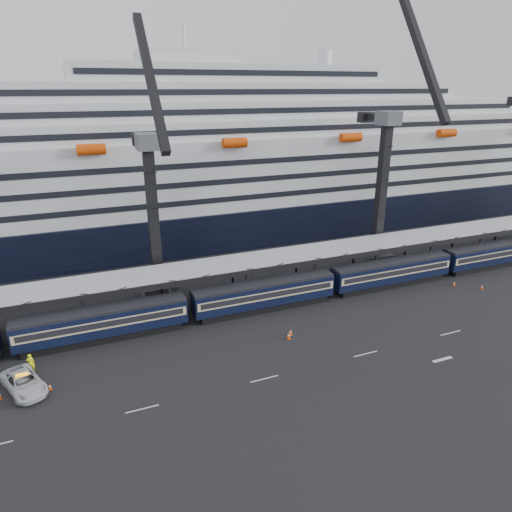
{
  "coord_description": "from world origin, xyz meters",
  "views": [
    {
      "loc": [
        -29.18,
        -39.15,
        27.38
      ],
      "look_at": [
        -9.2,
        10.0,
        7.58
      ],
      "focal_mm": 32.0,
      "sensor_mm": 36.0,
      "label": 1
    }
  ],
  "objects": [
    {
      "name": "pickup_truck",
      "position": [
        -35.97,
        2.98,
        0.86
      ],
      "size": [
        4.93,
        6.78,
        1.71
      ],
      "primitive_type": "imported",
      "rotation": [
        0.0,
        0.0,
        0.38
      ],
      "color": "silver",
      "rests_on": "ground"
    },
    {
      "name": "traffic_cone_d",
      "position": [
        -7.8,
        2.71,
        0.39
      ],
      "size": [
        0.4,
        0.4,
        0.79
      ],
      "color": "#E14207",
      "rests_on": "ground"
    },
    {
      "name": "traffic_cone_c",
      "position": [
        -8.36,
        2.03,
        0.42
      ],
      "size": [
        0.43,
        0.43,
        0.86
      ],
      "color": "#E14207",
      "rests_on": "ground"
    },
    {
      "name": "canopy",
      "position": [
        0.0,
        14.0,
        5.25
      ],
      "size": [
        130.0,
        6.25,
        5.53
      ],
      "color": "#9EA0A6",
      "rests_on": "ground"
    },
    {
      "name": "ground",
      "position": [
        0.0,
        0.0,
        0.0
      ],
      "size": [
        260.0,
        260.0,
        0.0
      ],
      "primitive_type": "plane",
      "color": "black",
      "rests_on": "ground"
    },
    {
      "name": "crane_dark_mid",
      "position": [
        15.0,
        17.59,
        13.36
      ],
      "size": [
        4.5,
        18.24,
        39.64
      ],
      "color": "#4B4D53",
      "rests_on": "ground"
    },
    {
      "name": "traffic_cone_f",
      "position": [
        23.4,
        3.96,
        0.35
      ],
      "size": [
        0.35,
        0.35,
        0.7
      ],
      "color": "#E14207",
      "rests_on": "ground"
    },
    {
      "name": "traffic_cone_a",
      "position": [
        -33.76,
        2.2,
        0.33
      ],
      "size": [
        0.34,
        0.34,
        0.67
      ],
      "color": "#E14207",
      "rests_on": "ground"
    },
    {
      "name": "crane_dark_near",
      "position": [
        -20.0,
        18.59,
        11.93
      ],
      "size": [
        4.5,
        17.75,
        35.08
      ],
      "color": "#4B4D53",
      "rests_on": "ground"
    },
    {
      "name": "train",
      "position": [
        -4.65,
        10.0,
        2.2
      ],
      "size": [
        133.05,
        3.0,
        4.05
      ],
      "color": "black",
      "rests_on": "ground"
    },
    {
      "name": "lane_markings",
      "position": [
        8.15,
        -5.23,
        0.01
      ],
      "size": [
        111.0,
        4.27,
        0.02
      ],
      "color": "beige",
      "rests_on": "ground"
    },
    {
      "name": "worker",
      "position": [
        -35.53,
        6.22,
        1.0
      ],
      "size": [
        0.75,
        0.5,
        2.01
      ],
      "primitive_type": "imported",
      "rotation": [
        0.0,
        0.0,
        3.11
      ],
      "color": "#FAFD0D",
      "rests_on": "ground"
    },
    {
      "name": "traffic_cone_e",
      "position": [
        20.63,
        6.39,
        0.35
      ],
      "size": [
        0.36,
        0.36,
        0.72
      ],
      "color": "#E14207",
      "rests_on": "ground"
    },
    {
      "name": "cruise_ship",
      "position": [
        -1.08,
        45.99,
        12.34
      ],
      "size": [
        214.09,
        28.84,
        34.0
      ],
      "color": "black",
      "rests_on": "ground"
    }
  ]
}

